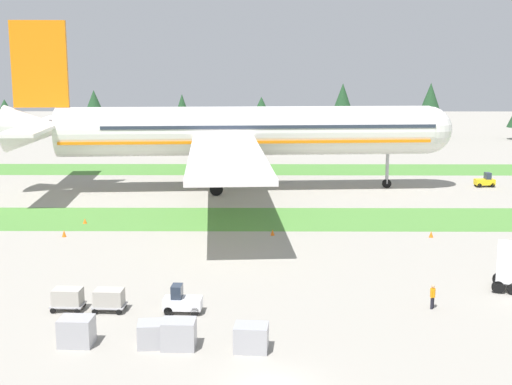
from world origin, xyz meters
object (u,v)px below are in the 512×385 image
at_px(cargo_dolly_lead, 109,298).
at_px(uld_container_2, 179,334).
at_px(cargo_dolly_second, 68,297).
at_px(baggage_tug, 182,301).
at_px(ground_crew_marshaller, 433,296).
at_px(taxiway_marker_1, 64,233).
at_px(uld_container_0, 77,331).
at_px(pushback_tractor, 485,181).
at_px(uld_container_1, 155,334).
at_px(taxiway_marker_3, 85,221).
at_px(taxiway_marker_2, 273,233).
at_px(airliner, 233,131).
at_px(taxiway_marker_0, 431,234).
at_px(uld_container_3, 251,338).

relative_size(cargo_dolly_lead, uld_container_2, 1.14).
bearing_deg(cargo_dolly_second, baggage_tug, 90.00).
height_order(ground_crew_marshaller, taxiway_marker_1, ground_crew_marshaller).
bearing_deg(uld_container_0, uld_container_2, -3.56).
xyz_separation_m(pushback_tractor, uld_container_1, (-36.96, -54.00, -0.06)).
distance_m(cargo_dolly_second, taxiway_marker_3, 26.52).
bearing_deg(uld_container_0, ground_crew_marshaller, 15.56).
xyz_separation_m(uld_container_2, taxiway_marker_2, (6.09, 27.40, -0.59)).
xyz_separation_m(airliner, taxiway_marker_3, (-15.01, -19.54, -7.58)).
distance_m(ground_crew_marshaller, taxiway_marker_3, 39.79).
distance_m(pushback_tractor, taxiway_marker_0, 30.91).
bearing_deg(taxiway_marker_2, uld_container_3, -93.59).
height_order(uld_container_3, taxiway_marker_3, uld_container_3).
distance_m(uld_container_3, taxiway_marker_0, 32.05).
relative_size(airliner, taxiway_marker_2, 130.04).
height_order(airliner, taxiway_marker_0, airliner).
bearing_deg(pushback_tractor, airliner, 90.00).
height_order(uld_container_1, taxiway_marker_1, uld_container_1).
distance_m(cargo_dolly_lead, taxiway_marker_0, 33.93).
bearing_deg(baggage_tug, airliner, -179.16).
distance_m(airliner, taxiway_marker_1, 30.61).
distance_m(cargo_dolly_lead, pushback_tractor, 63.17).
distance_m(uld_container_2, taxiway_marker_1, 30.25).
xyz_separation_m(cargo_dolly_second, uld_container_3, (12.75, -6.71, -0.12)).
relative_size(uld_container_1, taxiway_marker_1, 2.93).
bearing_deg(cargo_dolly_lead, taxiway_marker_0, 130.25).
bearing_deg(uld_container_1, uld_container_0, 178.59).
height_order(airliner, uld_container_0, airliner).
distance_m(uld_container_1, taxiway_marker_2, 28.18).
relative_size(uld_container_1, taxiway_marker_2, 3.61).
bearing_deg(uld_container_2, baggage_tug, 94.72).
height_order(uld_container_1, taxiway_marker_0, uld_container_1).
bearing_deg(ground_crew_marshaller, taxiway_marker_2, -117.68).
relative_size(cargo_dolly_lead, taxiway_marker_2, 4.11).
distance_m(uld_container_3, taxiway_marker_2, 27.83).
bearing_deg(cargo_dolly_lead, taxiway_marker_2, 154.45).
relative_size(baggage_tug, ground_crew_marshaller, 1.53).
bearing_deg(cargo_dolly_lead, uld_container_1, 37.20).
xyz_separation_m(ground_crew_marshaller, taxiway_marker_3, (-30.53, 25.51, -0.67)).
relative_size(uld_container_1, taxiway_marker_0, 3.17).
distance_m(taxiway_marker_2, taxiway_marker_3, 20.37).
height_order(cargo_dolly_second, uld_container_3, uld_container_3).
bearing_deg(taxiway_marker_0, ground_crew_marshaller, -103.27).
height_order(uld_container_0, taxiway_marker_2, uld_container_0).
relative_size(cargo_dolly_lead, taxiway_marker_3, 4.19).
bearing_deg(uld_container_0, cargo_dolly_second, 109.84).
distance_m(uld_container_2, uld_container_3, 4.36).
bearing_deg(uld_container_2, airliner, 88.53).
distance_m(ground_crew_marshaller, uld_container_2, 18.18).
relative_size(airliner, taxiway_marker_0, 114.23).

